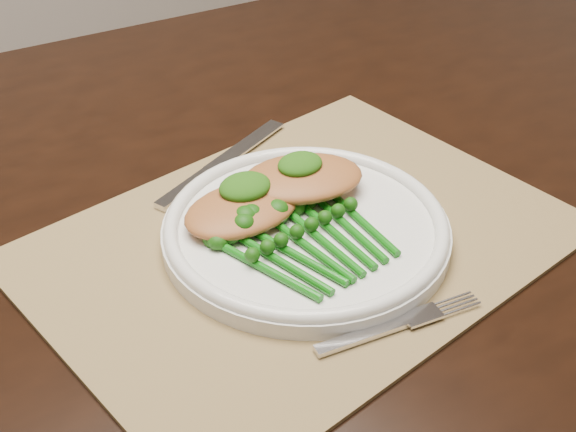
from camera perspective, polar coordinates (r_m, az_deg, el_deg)
dining_table at (r=1.11m, az=-5.48°, el=-14.26°), size 1.67×1.04×0.75m
placemat at (r=0.78m, az=0.87°, el=-1.90°), size 0.54×0.42×0.00m
dinner_plate at (r=0.77m, az=1.29°, el=-0.90°), size 0.28×0.28×0.03m
knife at (r=0.87m, az=-5.48°, el=3.27°), size 0.20×0.09×0.01m
fork at (r=0.69m, az=8.62°, el=-7.33°), size 0.16×0.04×0.00m
chicken_fillet_left at (r=0.77m, az=-3.30°, el=0.50°), size 0.12×0.09×0.02m
chicken_fillet_right at (r=0.80m, az=1.02°, el=2.71°), size 0.15×0.12×0.02m
pesto_dollop_left at (r=0.78m, az=-3.08°, el=2.09°), size 0.05×0.04×0.02m
pesto_dollop_right at (r=0.80m, az=0.86°, el=3.71°), size 0.05×0.04×0.02m
broccolini_bundle at (r=0.74m, az=2.01°, el=-2.02°), size 0.15×0.17×0.04m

